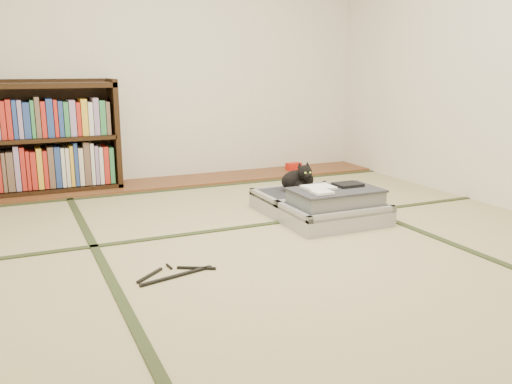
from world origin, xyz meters
name	(u,v)px	position (x,y,z in m)	size (l,w,h in m)	color
floor	(272,244)	(0.00, 0.00, 0.00)	(4.50, 4.50, 0.00)	tan
wood_strip	(178,181)	(0.00, 2.00, 0.01)	(4.00, 0.50, 0.02)	brown
red_item	(294,166)	(1.25, 2.03, 0.06)	(0.15, 0.09, 0.07)	red
tatami_borders	(241,223)	(0.00, 0.49, 0.00)	(4.00, 4.50, 0.01)	#2D381E
bookcase	(25,141)	(-1.29, 2.07, 0.45)	(1.52, 0.35, 0.98)	black
suitcase	(321,205)	(0.58, 0.40, 0.09)	(0.68, 0.91, 0.27)	#9E9EA2
cat	(299,180)	(0.57, 0.69, 0.22)	(0.30, 0.31, 0.25)	black
cable_coil	(317,187)	(0.75, 0.73, 0.14)	(0.09, 0.09, 0.02)	white
hanger	(175,273)	(-0.68, -0.24, 0.01)	(0.43, 0.25, 0.01)	black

